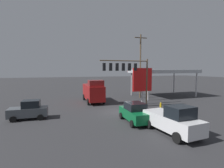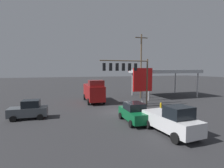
% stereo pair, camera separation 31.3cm
% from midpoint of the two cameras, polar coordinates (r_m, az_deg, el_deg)
% --- Properties ---
extents(ground_plane, '(200.00, 200.00, 0.00)m').
position_cam_midpoint_polar(ground_plane, '(21.49, 1.37, -9.10)').
color(ground_plane, '#2D2D30').
extents(traffic_signal_assembly, '(6.93, 0.43, 6.59)m').
position_cam_midpoint_polar(traffic_signal_assembly, '(23.44, 4.46, 4.60)').
color(traffic_signal_assembly, brown).
rests_on(traffic_signal_assembly, ground).
extents(utility_pole, '(2.40, 0.26, 11.33)m').
position_cam_midpoint_polar(utility_pole, '(31.76, 8.95, 6.18)').
color(utility_pole, brown).
rests_on(utility_pole, ground).
extents(gas_station_canopy, '(11.44, 7.50, 5.08)m').
position_cam_midpoint_polar(gas_station_canopy, '(34.82, 16.07, 3.92)').
color(gas_station_canopy, '#B2B7BC').
rests_on(gas_station_canopy, ground).
extents(price_sign, '(3.06, 0.27, 5.36)m').
position_cam_midpoint_polar(price_sign, '(26.04, 9.54, 1.18)').
color(price_sign, '#B7B7BC').
rests_on(price_sign, ground).
extents(sedan_far, '(2.22, 4.48, 1.93)m').
position_cam_midpoint_polar(sedan_far, '(17.43, 7.01, -9.22)').
color(sedan_far, '#0C592D').
rests_on(sedan_far, ground).
extents(pickup_parked, '(2.58, 5.34, 2.40)m').
position_cam_midpoint_polar(pickup_parked, '(14.97, 18.67, -11.17)').
color(pickup_parked, silver).
rests_on(pickup_parked, ground).
extents(delivery_truck, '(2.76, 6.88, 3.58)m').
position_cam_midpoint_polar(delivery_truck, '(27.64, -6.44, -2.43)').
color(delivery_truck, maroon).
rests_on(delivery_truck, ground).
extents(hatchback_crossing, '(3.88, 2.11, 1.97)m').
position_cam_midpoint_polar(hatchback_crossing, '(20.33, -25.87, -7.66)').
color(hatchback_crossing, '#474C51').
rests_on(hatchback_crossing, ground).
extents(fire_hydrant, '(0.24, 0.24, 0.88)m').
position_cam_midpoint_polar(fire_hydrant, '(23.61, 15.24, -6.91)').
color(fire_hydrant, gold).
rests_on(fire_hydrant, ground).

